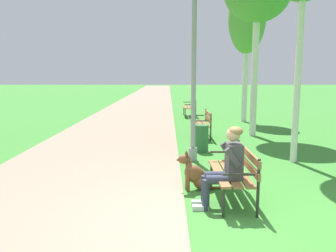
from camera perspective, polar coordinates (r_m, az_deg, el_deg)
ground_plane at (r=4.88m, az=7.81°, el=-15.75°), size 120.00×120.00×0.00m
paved_path at (r=28.52m, az=-3.65°, el=4.67°), size 3.95×60.00×0.04m
park_bench_near at (r=5.59m, az=11.05°, el=-7.04°), size 0.55×1.50×0.85m
park_bench_mid at (r=10.90m, az=5.57°, el=0.74°), size 0.55×1.50×0.85m
park_bench_far at (r=16.27m, az=3.62°, el=3.39°), size 0.55×1.50×0.85m
person_seated_on_near_bench at (r=5.19m, az=9.55°, el=-6.29°), size 0.74×0.49×1.25m
dog_brown at (r=6.03m, az=4.75°, el=-8.25°), size 0.83×0.32×0.71m
lamp_post_near at (r=7.83m, az=4.13°, el=9.94°), size 0.24×0.24×4.22m
birch_tree_fourth at (r=14.94m, az=12.86°, el=17.11°), size 1.53×1.65×5.79m
litter_bin at (r=8.95m, az=5.42°, el=-2.05°), size 0.36×0.36×0.70m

